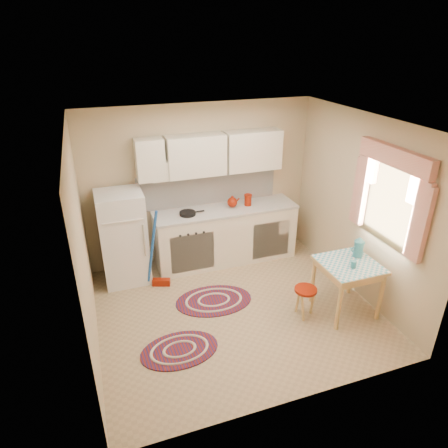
{
  "coord_description": "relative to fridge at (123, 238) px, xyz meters",
  "views": [
    {
      "loc": [
        -1.6,
        -4.1,
        3.39
      ],
      "look_at": [
        -0.08,
        0.25,
        1.18
      ],
      "focal_mm": 32.0,
      "sensor_mm": 36.0,
      "label": 1
    }
  ],
  "objects": [
    {
      "name": "fridge",
      "position": [
        0.0,
        0.0,
        0.0
      ],
      "size": [
        0.65,
        0.6,
        1.4
      ],
      "primitive_type": "cube",
      "color": "white",
      "rests_on": "ground"
    },
    {
      "name": "stool",
      "position": [
        2.09,
        -1.67,
        -0.49
      ],
      "size": [
        0.37,
        0.37,
        0.42
      ],
      "primitive_type": "cylinder",
      "rotation": [
        0.0,
        0.0,
        0.33
      ],
      "color": "maroon",
      "rests_on": "ground"
    },
    {
      "name": "coffee_pot",
      "position": [
        2.86,
        -1.61,
        0.17
      ],
      "size": [
        0.16,
        0.14,
        0.31
      ],
      "primitive_type": null,
      "rotation": [
        0.0,
        0.0,
        0.04
      ],
      "color": "teal",
      "rests_on": "table"
    },
    {
      "name": "countertop",
      "position": [
        1.6,
        0.05,
        0.2
      ],
      "size": [
        2.27,
        0.62,
        0.04
      ],
      "primitive_type": "cube",
      "color": "#B6B4AC",
      "rests_on": "base_cabinets"
    },
    {
      "name": "red_kettle",
      "position": [
        1.71,
        0.05,
        0.31
      ],
      "size": [
        0.22,
        0.21,
        0.18
      ],
      "primitive_type": null,
      "rotation": [
        0.0,
        0.0,
        0.34
      ],
      "color": "maroon",
      "rests_on": "countertop"
    },
    {
      "name": "frying_pan",
      "position": [
        0.97,
        0.0,
        0.24
      ],
      "size": [
        0.25,
        0.25,
        0.05
      ],
      "primitive_type": "cylinder",
      "rotation": [
        0.0,
        0.0,
        0.03
      ],
      "color": "black",
      "rests_on": "countertop"
    },
    {
      "name": "base_cabinets",
      "position": [
        1.6,
        0.05,
        -0.26
      ],
      "size": [
        2.25,
        0.6,
        0.88
      ],
      "primitive_type": "cube",
      "color": "#ECE6CD",
      "rests_on": "ground"
    },
    {
      "name": "broom",
      "position": [
        0.45,
        -0.35,
        -0.1
      ],
      "size": [
        0.3,
        0.2,
        1.2
      ],
      "primitive_type": null,
      "rotation": [
        0.0,
        0.0,
        -0.33
      ],
      "color": "#1B51A8",
      "rests_on": "ground"
    },
    {
      "name": "mug",
      "position": [
        2.64,
        -1.83,
        0.07
      ],
      "size": [
        0.08,
        0.08,
        0.1
      ],
      "primitive_type": "cylinder",
      "rotation": [
        0.0,
        0.0,
        -0.09
      ],
      "color": "teal",
      "rests_on": "table"
    },
    {
      "name": "red_canister",
      "position": [
        1.97,
        0.05,
        0.3
      ],
      "size": [
        0.15,
        0.15,
        0.16
      ],
      "primitive_type": "cylinder",
      "rotation": [
        0.0,
        0.0,
        0.39
      ],
      "color": "maroon",
      "rests_on": "countertop"
    },
    {
      "name": "room_shell",
      "position": [
        1.44,
        -1.01,
        0.9
      ],
      "size": [
        3.64,
        3.6,
        2.52
      ],
      "color": "tan",
      "rests_on": "ground"
    },
    {
      "name": "table",
      "position": [
        2.66,
        -1.73,
        -0.34
      ],
      "size": [
        0.72,
        0.72,
        0.72
      ],
      "primitive_type": "cube",
      "color": "#D9B36C",
      "rests_on": "ground"
    },
    {
      "name": "rug_left",
      "position": [
        0.38,
        -1.77,
        -0.69
      ],
      "size": [
        0.95,
        0.65,
        0.02
      ],
      "primitive_type": null,
      "rotation": [
        0.0,
        0.0,
        0.03
      ],
      "color": "maroon",
      "rests_on": "ground"
    },
    {
      "name": "rug_center",
      "position": [
        1.06,
        -0.98,
        -0.69
      ],
      "size": [
        1.14,
        0.82,
        0.02
      ],
      "primitive_type": null,
      "rotation": [
        0.0,
        0.0,
        -0.1
      ],
      "color": "maroon",
      "rests_on": "ground"
    }
  ]
}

